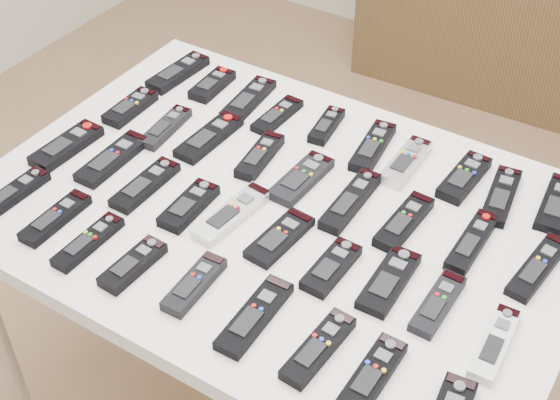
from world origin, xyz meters
The scene contains 40 objects.
ground centered at (0.00, 0.00, 0.00)m, with size 4.00×4.00×0.00m, color #8B6146.
table centered at (0.01, -0.12, 0.72)m, with size 1.25×0.88×0.78m.
sideboard centered at (0.02, 1.78, 0.35)m, with size 1.40×0.38×0.70m, color #432F1A.
remote_0 centered at (-0.49, 0.17, 0.79)m, with size 0.06×0.19×0.02m, color black.
remote_1 centered at (-0.38, 0.17, 0.79)m, with size 0.05×0.14×0.02m, color black.
remote_2 centered at (-0.26, 0.17, 0.79)m, with size 0.06×0.19×0.02m, color black.
remote_3 centered at (-0.17, 0.15, 0.79)m, with size 0.05×0.16×0.02m, color black.
remote_4 centered at (-0.05, 0.17, 0.79)m, with size 0.04×0.14×0.02m, color black.
remote_5 centered at (0.09, 0.15, 0.79)m, with size 0.05×0.18×0.02m, color black.
remote_6 centered at (0.17, 0.14, 0.79)m, with size 0.05×0.17×0.02m, color #B7B7BC.
remote_7 centered at (0.30, 0.16, 0.79)m, with size 0.06×0.17×0.02m, color black.
remote_8 centered at (0.39, 0.15, 0.79)m, with size 0.05×0.18×0.02m, color black.
remote_9 centered at (0.50, 0.19, 0.79)m, with size 0.06×0.18×0.02m, color black.
remote_10 centered at (-0.49, -0.02, 0.79)m, with size 0.05×0.15×0.02m, color black.
remote_11 centered at (-0.36, -0.04, 0.79)m, with size 0.05×0.16×0.02m, color black.
remote_12 centered at (-0.25, -0.01, 0.79)m, with size 0.06×0.19×0.02m, color black.
remote_13 centered at (-0.11, -0.01, 0.79)m, with size 0.05×0.16×0.02m, color black.
remote_14 centered at (0.01, -0.03, 0.79)m, with size 0.06×0.18×0.02m, color black.
remote_15 centered at (0.13, -0.04, 0.79)m, with size 0.05×0.20×0.02m, color black.
remote_16 centered at (0.25, -0.04, 0.79)m, with size 0.05×0.18×0.02m, color black.
remote_17 centered at (0.39, -0.02, 0.79)m, with size 0.05×0.18×0.02m, color black.
remote_18 centered at (0.53, -0.02, 0.79)m, with size 0.05×0.19×0.02m, color black.
remote_19 centered at (-0.51, -0.22, 0.79)m, with size 0.06×0.18×0.02m, color black.
remote_20 centered at (-0.39, -0.19, 0.79)m, with size 0.06×0.20×0.02m, color black.
remote_21 centered at (-0.27, -0.23, 0.79)m, with size 0.05×0.18×0.02m, color black.
remote_22 centered at (-0.15, -0.23, 0.79)m, with size 0.06×0.15×0.02m, color black.
remote_23 centered at (-0.06, -0.20, 0.79)m, with size 0.05×0.20×0.02m, color #B7B7BC.
remote_24 centered at (0.06, -0.21, 0.79)m, with size 0.06×0.16×0.02m, color black.
remote_25 centered at (0.19, -0.23, 0.79)m, with size 0.05×0.15×0.02m, color black.
remote_26 centered at (0.30, -0.20, 0.79)m, with size 0.06×0.17×0.02m, color black.
remote_27 centered at (0.40, -0.20, 0.79)m, with size 0.05×0.16×0.02m, color black.
remote_28 centered at (0.52, -0.24, 0.79)m, with size 0.05×0.17×0.02m, color silver.
remote_29 centered at (-0.49, -0.40, 0.79)m, with size 0.05×0.17×0.02m, color black.
remote_30 centered at (-0.36, -0.41, 0.79)m, with size 0.05×0.17×0.02m, color black.
remote_31 centered at (-0.25, -0.42, 0.79)m, with size 0.04×0.17×0.02m, color black.
remote_32 centered at (-0.13, -0.43, 0.79)m, with size 0.05×0.15×0.02m, color black.
remote_33 centered at (0.00, -0.40, 0.79)m, with size 0.05×0.16×0.02m, color black.
remote_34 centered at (0.13, -0.41, 0.79)m, with size 0.05×0.19×0.02m, color black.
remote_35 centered at (0.27, -0.41, 0.79)m, with size 0.05×0.17×0.02m, color black.
remote_36 centered at (0.37, -0.41, 0.79)m, with size 0.05×0.17×0.02m, color black.
Camera 1 is at (0.66, -1.16, 1.87)m, focal length 50.00 mm.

